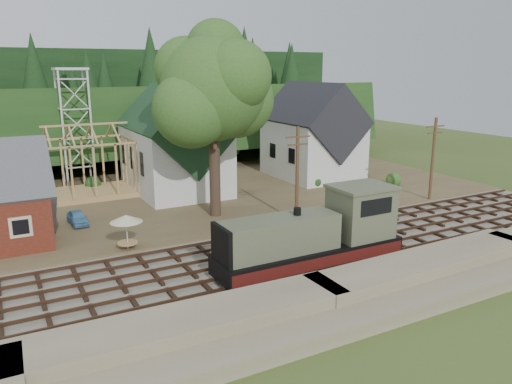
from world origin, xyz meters
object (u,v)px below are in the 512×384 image
locomotive (317,237)px  car_red (334,172)px  car_blue (78,218)px  patio_set (126,220)px

locomotive → car_red: locomotive is taller
locomotive → car_blue: (-11.86, 15.98, -1.33)m
locomotive → patio_set: (-9.78, 8.50, 0.20)m
locomotive → car_blue: bearing=126.6°
locomotive → car_red: bearing=50.4°
locomotive → car_red: 26.47m
car_blue → patio_set: bearing=-77.5°
car_red → locomotive: bearing=155.6°
locomotive → car_red: (16.84, 20.39, -1.26)m
car_blue → car_red: car_red is taller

